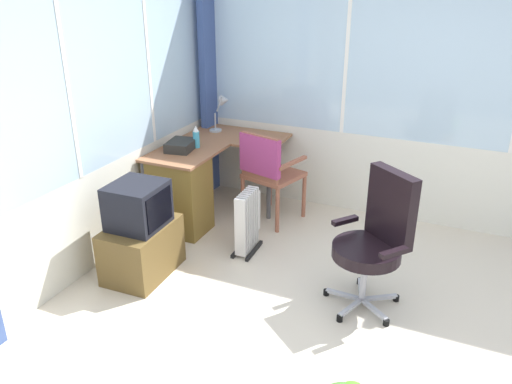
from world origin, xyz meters
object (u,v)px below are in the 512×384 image
at_px(paper_tray, 181,145).
at_px(office_chair, 377,234).
at_px(wooden_armchair, 266,166).
at_px(space_heater, 248,221).
at_px(tv_remote, 247,134).
at_px(desk_lamp, 223,107).
at_px(tv_on_stand, 141,235).
at_px(spray_bottle, 196,137).
at_px(desk, 185,188).

distance_m(paper_tray, office_chair, 2.11).
relative_size(paper_tray, wooden_armchair, 0.32).
bearing_deg(space_heater, paper_tray, 72.39).
bearing_deg(tv_remote, desk_lamp, 69.35).
xyz_separation_m(wooden_armchair, office_chair, (-0.91, -1.26, -0.01)).
bearing_deg(wooden_armchair, tv_remote, 44.43).
bearing_deg(paper_tray, tv_on_stand, -169.01).
bearing_deg(wooden_armchair, office_chair, -125.95).
bearing_deg(space_heater, desk_lamp, 36.93).
xyz_separation_m(desk_lamp, space_heater, (-1.02, -0.76, -0.72)).
distance_m(desk_lamp, tv_on_stand, 1.84).
height_order(spray_bottle, office_chair, office_chair).
height_order(desk_lamp, spray_bottle, desk_lamp).
bearing_deg(desk, office_chair, -104.54).
relative_size(desk_lamp, office_chair, 0.36).
bearing_deg(tv_on_stand, tv_remote, -6.36).
distance_m(spray_bottle, office_chair, 2.07).
bearing_deg(desk, spray_bottle, -4.61).
height_order(spray_bottle, space_heater, spray_bottle).
bearing_deg(desk_lamp, tv_remote, -100.48).
bearing_deg(spray_bottle, desk_lamp, 3.42).
relative_size(spray_bottle, paper_tray, 0.72).
bearing_deg(tv_remote, office_chair, -138.58).
bearing_deg(desk, space_heater, -102.22).
relative_size(desk, wooden_armchair, 1.44).
distance_m(wooden_armchair, office_chair, 1.56).
relative_size(tv_remote, office_chair, 0.14).
bearing_deg(tv_on_stand, spray_bottle, 4.79).
xyz_separation_m(desk_lamp, paper_tray, (-0.76, 0.06, -0.20)).
relative_size(desk_lamp, spray_bottle, 1.76).
relative_size(spray_bottle, space_heater, 0.38).
bearing_deg(paper_tray, spray_bottle, -36.69).
distance_m(desk_lamp, spray_bottle, 0.64).
relative_size(desk, office_chair, 1.28).
height_order(wooden_armchair, office_chair, office_chair).
bearing_deg(desk, paper_tray, 37.85).
bearing_deg(tv_on_stand, wooden_armchair, -23.71).
relative_size(tv_remote, space_heater, 0.26).
height_order(desk, tv_on_stand, tv_on_stand).
bearing_deg(office_chair, tv_on_stand, 101.33).
bearing_deg(wooden_armchair, desk_lamp, 57.38).
distance_m(desk_lamp, space_heater, 1.46).
bearing_deg(tv_on_stand, desk_lamp, 4.29).
bearing_deg(spray_bottle, wooden_armchair, -74.19).
bearing_deg(space_heater, tv_remote, 25.13).
bearing_deg(desk_lamp, wooden_armchair, -122.62).
relative_size(paper_tray, tv_on_stand, 0.37).
relative_size(desk, spray_bottle, 6.22).
bearing_deg(space_heater, tv_on_stand, 137.99).
bearing_deg(spray_bottle, paper_tray, 143.31).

